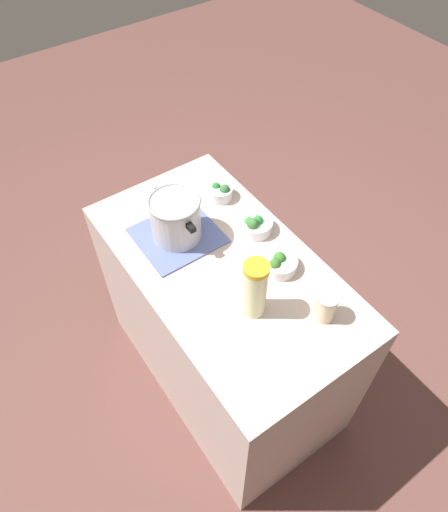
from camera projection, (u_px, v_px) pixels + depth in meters
The scene contains 9 objects.
ground_plane at pixel (224, 371), 2.59m from camera, with size 8.00×8.00×0.00m, color brown.
counter_slab at pixel (224, 326), 2.23m from camera, with size 1.22×0.66×0.94m, color #B9A499.
dish_cloth at pixel (178, 235), 1.96m from camera, with size 0.31×0.33×0.01m, color #5866A1.
cooking_pot at pixel (176, 218), 1.88m from camera, with size 0.28×0.21×0.20m.
lemonade_pitcher at pixel (255, 289), 1.64m from camera, with size 0.09×0.09×0.25m.
mason_jar at pixel (326, 306), 1.67m from camera, with size 0.08×0.08×0.12m.
broccoli_bowl_front at pixel (221, 192), 2.09m from camera, with size 0.11×0.11×0.08m.
broccoli_bowl_center at pixel (255, 225), 1.96m from camera, with size 0.14×0.14×0.09m.
broccoli_bowl_back at pixel (279, 263), 1.83m from camera, with size 0.14×0.14×0.07m.
Camera 1 is at (-0.96, 0.67, 2.40)m, focal length 33.18 mm.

